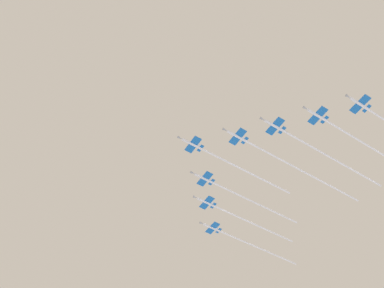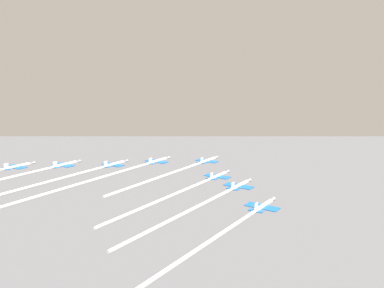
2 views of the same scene
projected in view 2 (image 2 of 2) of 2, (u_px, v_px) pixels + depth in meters
name	position (u px, v px, depth m)	size (l,w,h in m)	color
jet_lead	(182.00, 170.00, 135.42)	(57.37, 17.00, 2.47)	white
jet_port_inner	(108.00, 175.00, 124.67)	(73.87, 21.00, 2.47)	white
jet_starboard_inner	(189.00, 188.00, 117.18)	(58.34, 17.23, 2.47)	white
jet_port_outer	(68.00, 177.00, 127.31)	(65.80, 19.04, 2.47)	white
jet_starboard_outer	(210.00, 201.00, 103.09)	(57.20, 16.96, 2.47)	white
jet_center_rear	(2.00, 179.00, 122.45)	(71.94, 20.53, 2.47)	white
jet_port_trail	(230.00, 228.00, 86.47)	(58.82, 17.35, 2.47)	white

